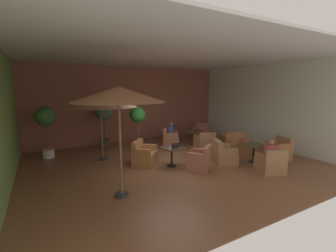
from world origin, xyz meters
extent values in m
cube|color=brown|center=(0.00, 0.00, -0.01)|extent=(9.99, 8.49, 0.02)
cube|color=brown|center=(0.00, 4.21, 1.87)|extent=(9.99, 0.08, 3.74)
cube|color=#6C9549|center=(-4.96, 0.00, 1.87)|extent=(0.08, 8.49, 3.74)
cube|color=silver|center=(4.96, 0.00, 1.87)|extent=(0.08, 8.49, 3.74)
cube|color=silver|center=(0.00, 0.00, 3.77)|extent=(9.99, 8.49, 0.06)
cylinder|color=black|center=(-0.24, -0.27, 0.01)|extent=(0.32, 0.32, 0.02)
cylinder|color=black|center=(-0.24, -0.27, 0.31)|extent=(0.07, 0.07, 0.63)
cube|color=#473120|center=(-0.24, -0.27, 0.64)|extent=(0.69, 0.69, 0.03)
cube|color=#9D5B47|center=(0.38, -1.01, 0.21)|extent=(1.02, 1.01, 0.42)
cube|color=#9D5B47|center=(0.56, -1.22, 0.62)|extent=(0.67, 0.59, 0.39)
cube|color=#9D5B47|center=(0.13, -1.17, 0.53)|extent=(0.47, 0.52, 0.21)
cube|color=#9D5B47|center=(0.58, -0.79, 0.53)|extent=(0.47, 0.52, 0.21)
cube|color=#9E6638|center=(-0.97, 0.37, 0.23)|extent=(1.08, 1.09, 0.45)
cube|color=#9E6638|center=(-1.17, 0.55, 0.65)|extent=(0.66, 0.72, 0.39)
cube|color=#9E6638|center=(-0.71, 0.60, 0.55)|extent=(0.51, 0.48, 0.19)
cube|color=#9E6638|center=(-1.16, 0.09, 0.55)|extent=(0.51, 0.48, 0.19)
cylinder|color=black|center=(2.25, 1.92, 0.01)|extent=(0.35, 0.35, 0.02)
cylinder|color=black|center=(2.25, 1.92, 0.31)|extent=(0.07, 0.07, 0.63)
cube|color=#493424|center=(2.25, 1.92, 0.64)|extent=(0.84, 0.84, 0.03)
cube|color=#9A5B49|center=(3.15, 2.53, 0.22)|extent=(1.03, 1.01, 0.44)
cube|color=#9A5B49|center=(3.39, 2.70, 0.66)|extent=(0.54, 0.68, 0.43)
cube|color=#9A5B49|center=(3.27, 2.27, 0.56)|extent=(0.57, 0.45, 0.24)
cube|color=#9A5B49|center=(2.95, 2.74, 0.56)|extent=(0.57, 0.45, 0.24)
cube|color=#9A5B3E|center=(1.31, 2.46, 0.21)|extent=(1.03, 1.06, 0.42)
cube|color=#9A5B3E|center=(1.06, 2.61, 0.63)|extent=(0.54, 0.77, 0.44)
cube|color=#9A5B3E|center=(1.51, 2.72, 0.53)|extent=(0.57, 0.42, 0.22)
cube|color=#9A5B3E|center=(1.18, 2.16, 0.53)|extent=(0.57, 0.42, 0.22)
cube|color=#976546|center=(2.05, 0.85, 0.23)|extent=(0.88, 0.84, 0.46)
cube|color=#976546|center=(2.00, 0.58, 0.64)|extent=(0.78, 0.29, 0.37)
cube|color=#976546|center=(1.74, 0.95, 0.56)|extent=(0.22, 0.57, 0.20)
cube|color=#976546|center=(2.37, 0.83, 0.56)|extent=(0.22, 0.57, 0.20)
cylinder|color=black|center=(2.61, -1.32, 0.01)|extent=(0.40, 0.40, 0.02)
cylinder|color=black|center=(2.61, -1.32, 0.31)|extent=(0.07, 0.07, 0.63)
cube|color=#463A20|center=(2.61, -1.32, 0.64)|extent=(0.79, 0.79, 0.03)
cube|color=#9F6840|center=(3.68, -1.55, 0.22)|extent=(0.84, 0.87, 0.44)
cube|color=#9F6840|center=(3.95, -1.61, 0.64)|extent=(0.31, 0.75, 0.40)
cube|color=#9F6840|center=(3.58, -1.83, 0.56)|extent=(0.57, 0.26, 0.23)
cube|color=#9F6840|center=(3.70, -1.26, 0.56)|extent=(0.57, 0.26, 0.23)
cube|color=#9D6139|center=(2.91, -0.27, 0.21)|extent=(0.95, 0.91, 0.43)
cube|color=#9D6139|center=(2.98, 0.00, 0.63)|extent=(0.80, 0.37, 0.41)
cube|color=#9D6139|center=(3.21, -0.40, 0.53)|extent=(0.28, 0.58, 0.20)
cube|color=#9D6139|center=(2.58, -0.22, 0.53)|extent=(0.28, 0.58, 0.20)
cube|color=#936A45|center=(1.60, -0.91, 0.21)|extent=(0.99, 1.03, 0.42)
cube|color=#936A45|center=(1.34, -0.80, 0.63)|extent=(0.46, 0.81, 0.43)
cube|color=#936A45|center=(1.77, -0.61, 0.52)|extent=(0.58, 0.34, 0.20)
cube|color=#936A45|center=(1.51, -1.23, 0.52)|extent=(0.58, 0.34, 0.20)
cube|color=#956841|center=(2.19, -2.33, 0.20)|extent=(0.95, 0.98, 0.41)
cube|color=#956841|center=(2.08, -2.61, 0.61)|extent=(0.73, 0.43, 0.41)
cube|color=#956841|center=(1.94, -2.18, 0.50)|extent=(0.36, 0.61, 0.19)
cube|color=#956841|center=(2.47, -2.40, 0.50)|extent=(0.36, 0.61, 0.19)
cylinder|color=#2D2D2D|center=(-2.15, 1.63, 0.04)|extent=(0.32, 0.32, 0.08)
cylinder|color=brown|center=(-2.15, 1.63, 1.18)|extent=(0.06, 0.06, 2.36)
cone|color=#996650|center=(-2.15, 1.63, 2.20)|extent=(2.67, 2.67, 0.41)
cylinder|color=#2D2D2D|center=(-2.47, -1.63, 0.04)|extent=(0.32, 0.32, 0.08)
cylinder|color=brown|center=(-2.47, -1.63, 1.33)|extent=(0.06, 0.06, 2.66)
cone|color=#9E6445|center=(-2.47, -1.63, 2.53)|extent=(2.20, 2.20, 0.37)
cylinder|color=#AF6841|center=(-0.43, 2.34, 0.16)|extent=(0.36, 0.36, 0.32)
cylinder|color=brown|center=(-0.43, 2.34, 0.79)|extent=(0.06, 0.06, 0.94)
sphere|color=#2B7C2C|center=(-0.43, 2.34, 1.56)|extent=(0.69, 0.69, 0.69)
cylinder|color=silver|center=(-3.93, 2.95, 0.16)|extent=(0.42, 0.42, 0.32)
cylinder|color=brown|center=(-3.93, 2.95, 0.81)|extent=(0.06, 0.06, 0.98)
sphere|color=#33652E|center=(-3.93, 2.95, 1.62)|extent=(0.75, 0.75, 0.75)
cylinder|color=#3A3229|center=(-1.62, 3.38, 0.20)|extent=(0.41, 0.41, 0.40)
cylinder|color=brown|center=(-1.62, 3.38, 0.87)|extent=(0.06, 0.06, 0.94)
sphere|color=#3B6644|center=(-1.62, 3.38, 1.69)|extent=(0.81, 0.81, 0.81)
cube|color=#B24543|center=(2.19, -2.33, 0.65)|extent=(0.41, 0.35, 0.49)
sphere|color=olive|center=(2.19, -2.33, 0.98)|extent=(0.17, 0.17, 0.17)
cube|color=#32419B|center=(1.31, 2.46, 0.66)|extent=(0.39, 0.46, 0.49)
sphere|color=#7E6247|center=(1.31, 2.46, 0.99)|extent=(0.19, 0.19, 0.19)
cylinder|color=white|center=(-0.27, -0.31, 0.72)|extent=(0.08, 0.08, 0.11)
cube|color=#9EA0A5|center=(-0.23, -0.38, 0.67)|extent=(0.31, 0.22, 0.01)
cube|color=black|center=(-0.23, -0.49, 0.77)|extent=(0.31, 0.01, 0.19)
camera|label=1|loc=(-4.11, -6.93, 2.66)|focal=24.68mm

